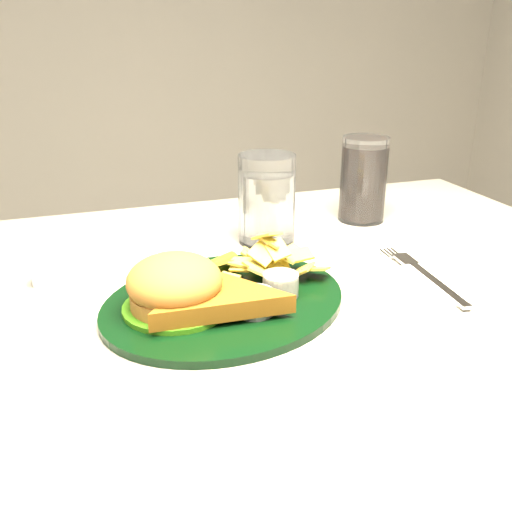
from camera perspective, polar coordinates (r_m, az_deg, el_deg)
The scene contains 5 objects.
dinner_plate at distance 0.67m, azimuth -3.19°, elevation -2.33°, with size 0.30×0.25×0.07m, color black, non-canonical shape.
water_glass at distance 0.86m, azimuth 1.08°, elevation 5.69°, with size 0.09×0.09×0.13m, color white.
cola_glass at distance 0.98m, azimuth 10.69°, elevation 7.54°, with size 0.08×0.08×0.14m, color black.
fork_napkin at distance 0.76m, azimuth 17.36°, elevation -2.45°, with size 0.13×0.17×0.01m, color white, non-canonical shape.
ramekin at distance 0.78m, azimuth -20.14°, elevation -1.75°, with size 0.04×0.04×0.03m, color white.
Camera 1 is at (-0.17, -0.62, 1.06)m, focal length 40.00 mm.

